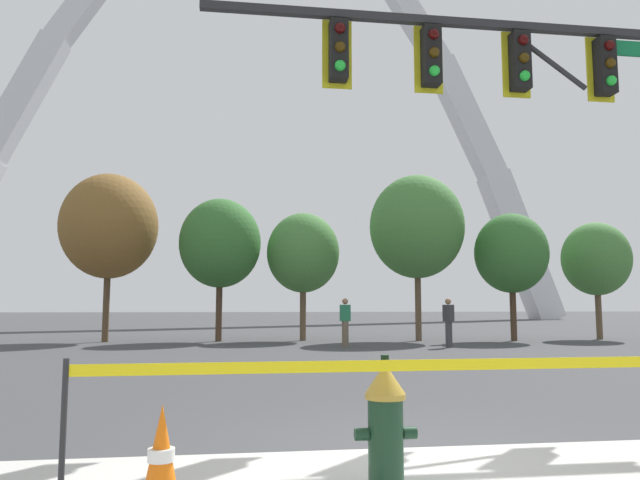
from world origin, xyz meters
name	(u,v)px	position (x,y,z in m)	size (l,w,h in m)	color
ground_plane	(413,457)	(0.00, 0.00, 0.00)	(240.00, 240.00, 0.00)	#3D3D3F
fire_hydrant	(385,427)	(-0.50, -0.98, 0.47)	(0.46, 0.48, 0.99)	black
caution_tape_barrier	(454,398)	(-0.04, -1.17, 0.69)	(5.36, 0.11, 1.01)	#232326
traffic_cone_by_hydrant	(161,464)	(-2.06, -1.38, 0.36)	(0.36, 0.36, 0.73)	black
traffic_signal_gantry	(548,104)	(3.05, 2.89, 4.40)	(7.82, 0.44, 6.00)	#232326
monument_arch	(255,113)	(0.00, 50.43, 19.53)	(60.03, 2.58, 43.75)	silver
tree_far_left	(109,226)	(-6.41, 18.19, 4.35)	(3.63, 3.63, 6.36)	brown
tree_left_mid	(220,243)	(-2.22, 17.98, 3.74)	(3.12, 3.12, 5.46)	#473323
tree_center_left	(303,253)	(1.00, 18.08, 3.41)	(2.85, 2.85, 4.99)	brown
tree_center_right	(417,227)	(5.42, 17.35, 4.44)	(3.70, 3.70, 6.48)	brown
tree_right_mid	(511,253)	(9.04, 16.76, 3.38)	(2.82, 2.82, 4.94)	#473323
tree_far_right	(596,259)	(12.98, 17.36, 3.24)	(2.71, 2.71, 4.75)	brown
pedestrian_walking_left	(449,321)	(5.88, 15.26, 0.82)	(0.35, 0.22, 1.59)	#232847
pedestrian_standing_center	(345,322)	(2.00, 14.38, 0.82)	(0.34, 0.22, 1.59)	brown
pedestrian_walking_right	(449,322)	(5.26, 13.54, 0.82)	(0.32, 0.39, 1.59)	#38383D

